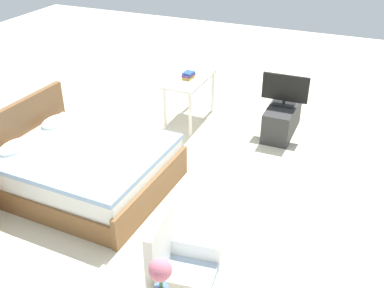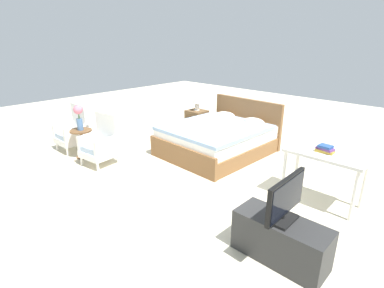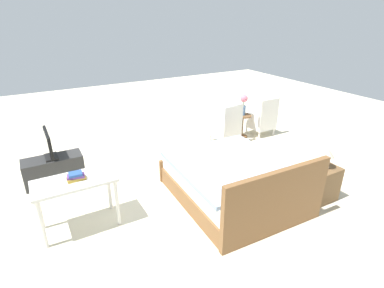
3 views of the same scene
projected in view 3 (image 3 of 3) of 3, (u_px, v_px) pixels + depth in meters
ground_plane at (187, 171)px, 5.61m from camera, size 16.00×16.00×0.00m
bed at (234, 182)px, 4.66m from camera, size 1.74×2.07×0.96m
armchair_by_window_left at (263, 120)px, 7.16m from camera, size 0.55×0.55×0.92m
armchair_by_window_right at (227, 127)px, 6.68m from camera, size 0.61×0.61×0.92m
side_table at (242, 123)px, 7.01m from camera, size 0.40×0.40×0.55m
flower_vase at (244, 103)px, 6.81m from camera, size 0.17×0.17×0.48m
nightstand at (321, 183)px, 4.69m from camera, size 0.44×0.41×0.55m
table_lamp at (327, 155)px, 4.49m from camera, size 0.22×0.22×0.33m
tv_stand at (54, 170)px, 5.17m from camera, size 0.96×0.40×0.47m
tv_flatscreen at (49, 145)px, 4.98m from camera, size 0.20×0.68×0.48m
vanity_desk at (75, 187)px, 3.92m from camera, size 1.04×0.52×0.73m
book_stack at (76, 176)px, 3.87m from camera, size 0.23×0.16×0.10m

